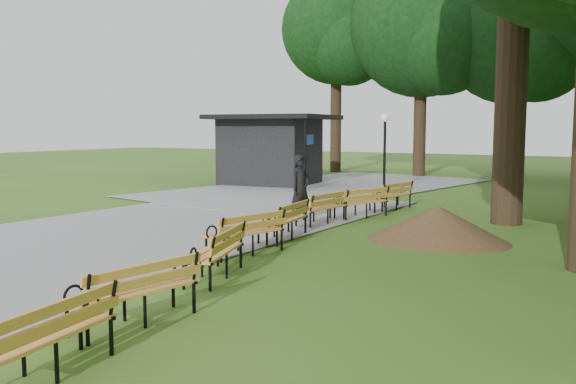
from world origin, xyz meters
The scene contains 14 objects.
ground centered at (0.00, 0.00, 0.00)m, with size 100.00×100.00×0.00m, color #37611B.
path centered at (-4.00, 3.00, 0.03)m, with size 12.00×38.00×0.06m, color gray.
person centered at (-1.17, 5.31, 0.91)m, with size 0.66×0.43×1.82m, color black.
kiosk centered at (-7.65, 14.15, 1.55)m, with size 4.95×4.31×3.10m, color black, non-canonical shape.
lamp_post centered at (-1.62, 12.57, 2.22)m, with size 0.32×0.32×3.08m.
dirt_mound centered at (2.83, 4.47, 0.40)m, with size 2.70×2.70×0.80m, color #47301C.
bench_0 centered at (1.57, -5.01, 0.44)m, with size 1.90×0.64×0.88m, color orange, non-canonical shape.
bench_1 centered at (1.14, -3.25, 0.44)m, with size 1.90×0.64×0.88m, color orange, non-canonical shape.
bench_2 centered at (0.54, -0.77, 0.44)m, with size 1.90×0.64×0.88m, color orange, non-canonical shape.
bench_3 centered at (-0.09, 1.08, 0.44)m, with size 1.90×0.64×0.88m, color orange, non-canonical shape.
bench_4 centered at (-0.26, 2.86, 0.44)m, with size 1.90×0.64×0.88m, color orange, non-canonical shape.
bench_5 centered at (-0.53, 5.25, 0.44)m, with size 1.90×0.64×0.88m, color orange, non-canonical shape.
bench_6 centered at (-0.09, 6.88, 0.44)m, with size 1.90×0.64×0.88m, color orange, non-canonical shape.
bench_7 centered at (0.02, 8.93, 0.44)m, with size 1.90×0.64×0.88m, color orange, non-canonical shape.
Camera 1 is at (6.70, -8.82, 2.54)m, focal length 37.72 mm.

